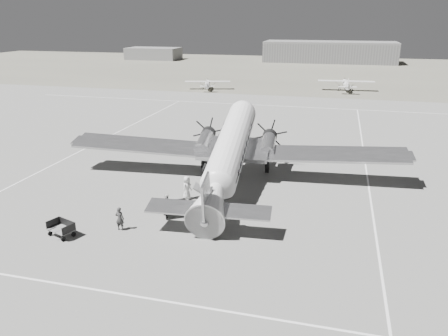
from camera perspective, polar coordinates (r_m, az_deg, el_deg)
ground at (r=35.53m, az=-0.80°, el=-3.81°), size 260.00×260.00×0.00m
taxi_line_near at (r=23.97m, az=-10.08°, el=-16.39°), size 60.00×0.15×0.01m
taxi_line_right at (r=34.60m, az=18.83°, el=-5.54°), size 0.15×80.00×0.01m
taxi_line_left at (r=51.31m, az=-17.48°, el=2.54°), size 0.15×60.00×0.01m
taxi_line_horizon at (r=73.41m, az=7.57°, el=8.02°), size 90.00×0.15×0.01m
grass_infield at (r=127.62m, az=10.84°, el=12.47°), size 260.00×90.00×0.01m
hangar_main at (r=151.98m, az=13.59°, el=14.53°), size 42.00×14.00×6.60m
shed_secondary at (r=160.26m, az=-9.18°, el=14.55°), size 18.00×10.00×4.00m
dc3_airliner at (r=37.17m, az=0.78°, el=2.04°), size 32.48×23.87×5.87m
light_plane_left at (r=90.08m, az=-2.17°, el=10.80°), size 10.84×9.60×1.92m
light_plane_right at (r=91.38m, az=15.64°, el=10.36°), size 11.65×9.73×2.29m
baggage_cart_near at (r=32.25m, az=-6.42°, el=-5.35°), size 2.34×2.18×1.08m
baggage_cart_far at (r=31.17m, az=-20.49°, el=-7.48°), size 2.14×1.82×1.02m
ground_crew at (r=30.72m, az=-13.46°, el=-6.46°), size 0.63×0.43×1.68m
ramp_agent at (r=32.63m, az=-7.40°, el=-4.67°), size 0.82×0.90×1.51m
passenger at (r=34.91m, az=-4.88°, el=-2.59°), size 0.84×1.07×1.94m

